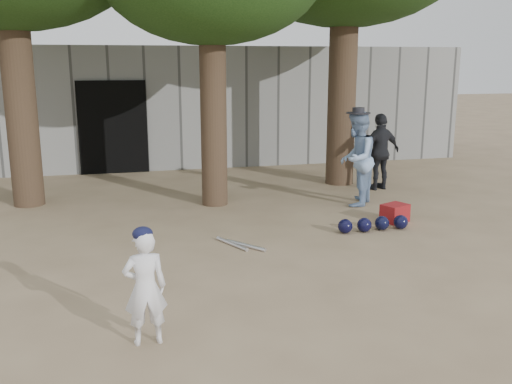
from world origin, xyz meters
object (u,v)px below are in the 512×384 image
object	(u,v)px
boy_player	(145,288)
spectator_blue	(357,159)
red_bag	(395,213)
spectator_dark	(380,152)

from	to	relation	value
boy_player	spectator_blue	bearing A→B (deg)	-135.83
spectator_blue	red_bag	world-z (taller)	spectator_blue
spectator_dark	red_bag	size ratio (longest dim) A/B	3.79
spectator_blue	red_bag	xyz separation A→B (m)	(0.18, -1.23, -0.73)
spectator_blue	spectator_dark	world-z (taller)	spectator_blue
spectator_dark	red_bag	world-z (taller)	spectator_dark
spectator_blue	boy_player	bearing A→B (deg)	-6.03
spectator_dark	red_bag	xyz separation A→B (m)	(-0.85, -2.36, -0.65)
spectator_dark	spectator_blue	bearing A→B (deg)	34.19
boy_player	spectator_blue	xyz separation A→B (m)	(4.13, 4.52, 0.31)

